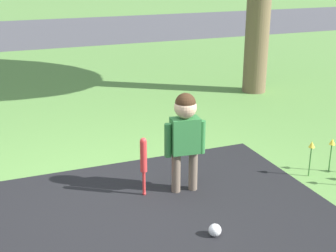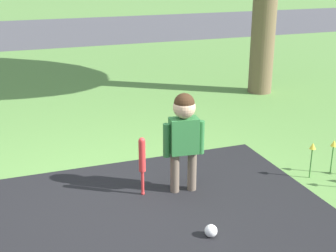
% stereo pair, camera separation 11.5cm
% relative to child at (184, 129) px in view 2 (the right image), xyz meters
% --- Properties ---
extents(ground_plane, '(60.00, 60.00, 0.00)m').
position_rel_child_xyz_m(ground_plane, '(-0.76, -0.20, -0.59)').
color(ground_plane, '#5B8C42').
extents(street_strip, '(40.00, 6.00, 0.01)m').
position_rel_child_xyz_m(street_strip, '(-0.76, 10.77, -0.59)').
color(street_strip, '#4C4C51').
rests_on(street_strip, ground).
extents(child, '(0.37, 0.19, 0.91)m').
position_rel_child_xyz_m(child, '(0.00, 0.00, 0.00)').
color(child, '#6B5B4C').
rests_on(child, ground).
extents(baseball_bat, '(0.06, 0.06, 0.54)m').
position_rel_child_xyz_m(baseball_bat, '(-0.37, 0.05, -0.24)').
color(baseball_bat, red).
rests_on(baseball_bat, ground).
extents(sports_ball, '(0.10, 0.10, 0.10)m').
position_rel_child_xyz_m(sports_ball, '(-0.08, -0.76, -0.54)').
color(sports_ball, white).
rests_on(sports_ball, ground).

